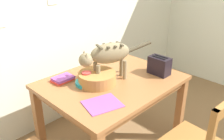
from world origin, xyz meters
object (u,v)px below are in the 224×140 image
object	(u,v)px
cat	(107,55)
saucer_bowl	(87,83)
magazine	(102,104)
book_stack	(63,79)
dining_table	(112,88)
coffee_mug	(87,77)
toaster	(159,66)
wicker_basket	(97,78)

from	to	relation	value
cat	saucer_bowl	size ratio (longest dim) A/B	3.26
magazine	book_stack	size ratio (longest dim) A/B	1.38
book_stack	dining_table	bearing A→B (deg)	-43.03
dining_table	magazine	xyz separation A→B (m)	(-0.34, -0.24, 0.09)
coffee_mug	book_stack	bearing A→B (deg)	118.69
book_stack	toaster	world-z (taller)	toaster
saucer_bowl	magazine	bearing A→B (deg)	-110.62
book_stack	toaster	distance (m)	0.91
coffee_mug	wicker_basket	world-z (taller)	coffee_mug
cat	book_stack	bearing A→B (deg)	67.46
cat	book_stack	size ratio (longest dim) A/B	3.38
magazine	toaster	bearing A→B (deg)	16.95
magazine	cat	bearing A→B (deg)	56.46
wicker_basket	book_stack	bearing A→B (deg)	125.38
magazine	coffee_mug	bearing A→B (deg)	84.71
cat	coffee_mug	distance (m)	0.26
toaster	saucer_bowl	bearing A→B (deg)	152.94
saucer_bowl	coffee_mug	bearing A→B (deg)	0.00
cat	coffee_mug	bearing A→B (deg)	89.61
cat	magazine	xyz separation A→B (m)	(-0.31, -0.26, -0.24)
toaster	dining_table	bearing A→B (deg)	151.46
cat	toaster	bearing A→B (deg)	-98.55
saucer_bowl	book_stack	xyz separation A→B (m)	(-0.11, 0.21, 0.00)
dining_table	cat	size ratio (longest dim) A/B	1.83
saucer_bowl	toaster	bearing A→B (deg)	-27.06
cat	toaster	xyz separation A→B (m)	(0.44, -0.25, -0.16)
saucer_bowl	wicker_basket	size ratio (longest dim) A/B	0.61
saucer_bowl	book_stack	size ratio (longest dim) A/B	1.04
saucer_bowl	magazine	xyz separation A→B (m)	(-0.13, -0.33, -0.01)
coffee_mug	toaster	world-z (taller)	toaster
magazine	toaster	xyz separation A→B (m)	(0.75, 0.01, 0.08)
saucer_bowl	cat	bearing A→B (deg)	-20.88
saucer_bowl	wicker_basket	distance (m)	0.10
cat	magazine	bearing A→B (deg)	151.46
coffee_mug	book_stack	size ratio (longest dim) A/B	0.64
magazine	book_stack	world-z (taller)	book_stack
coffee_mug	wicker_basket	size ratio (longest dim) A/B	0.37
dining_table	wicker_basket	xyz separation A→B (m)	(-0.14, 0.04, 0.14)
saucer_bowl	dining_table	bearing A→B (deg)	-24.15
saucer_bowl	toaster	xyz separation A→B (m)	(0.63, -0.32, 0.07)
magazine	toaster	distance (m)	0.76
coffee_mug	magazine	bearing A→B (deg)	-111.17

